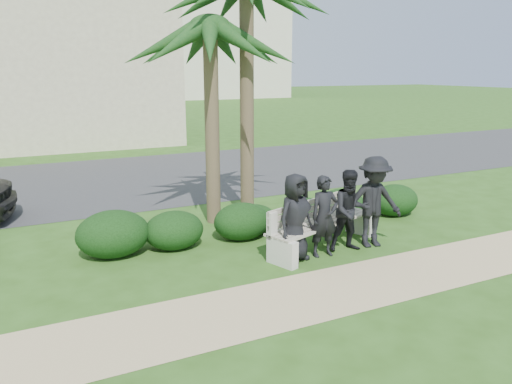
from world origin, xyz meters
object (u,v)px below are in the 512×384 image
Objects in this scene: man_c at (351,211)px; man_d at (374,202)px; park_bench at (324,227)px; man_b at (324,216)px; man_a at (295,217)px; palm_left at (210,30)px.

man_d is (0.55, 0.00, 0.11)m from man_c.
park_bench is 1.80× the size of man_c.
man_a is at bearing 178.29° from man_b.
man_a is 1.75m from man_d.
man_c is (0.61, 0.02, 0.03)m from man_b.
man_a is 1.06× the size of man_b.
man_b is at bearing -69.77° from palm_left.
palm_left reaches higher than man_a.
palm_left reaches higher than park_bench.
man_c is at bearing 5.55° from man_b.
palm_left is (-1.68, 2.89, 3.43)m from man_c.
man_c is (0.36, -0.35, 0.37)m from park_bench.
man_d reaches higher than man_b.
palm_left is (-1.07, 2.91, 3.46)m from man_b.
palm_left is at bearing 98.20° from park_bench.
man_d is (0.91, -0.35, 0.48)m from park_bench.
man_b is 0.61m from man_c.
man_d is at bearing 12.36° from man_c.
park_bench is 1.76× the size of man_a.
park_bench is at bearing -62.57° from palm_left.
man_d is (1.16, 0.02, 0.13)m from man_b.
man_c reaches higher than man_b.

